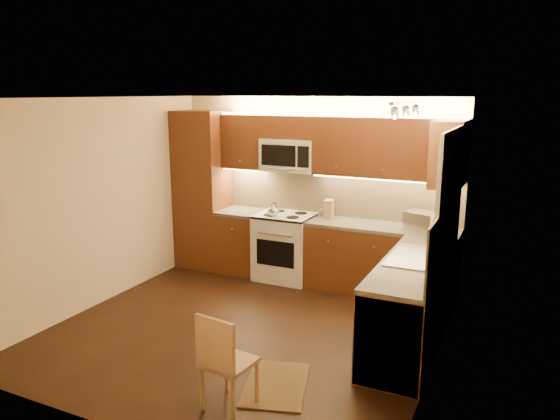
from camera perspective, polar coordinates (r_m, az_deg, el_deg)
The scene contains 37 objects.
floor at distance 6.01m, azimuth -3.63°, elevation -12.63°, with size 4.00×4.00×0.01m, color black.
ceiling at distance 5.44m, azimuth -4.00°, elevation 11.94°, with size 4.00×4.00×0.01m, color beige.
wall_back at distance 7.37m, azimuth 3.78°, elevation 2.33°, with size 4.00×0.01×2.50m, color beige.
wall_front at distance 4.04m, azimuth -17.82°, elevation -6.95°, with size 4.00×0.01×2.50m, color beige.
wall_left at distance 6.78m, azimuth -18.75°, elevation 0.78°, with size 0.01×4.00×2.50m, color beige.
wall_right at distance 4.97m, azimuth 16.84°, elevation -3.24°, with size 0.01×4.00×2.50m, color beige.
pantry at distance 7.88m, azimuth -8.28°, elevation 2.16°, with size 0.70×0.60×2.30m, color #48290F.
base_cab_back_left at distance 7.71m, azimuth -4.01°, elevation -3.47°, with size 0.62×0.60×0.86m, color #48290F.
counter_back_left at distance 7.59m, azimuth -4.06°, elevation -0.21°, with size 0.62×0.60×0.04m, color #34312F.
base_cab_back_right at distance 6.98m, azimuth 10.76°, elevation -5.40°, with size 1.92×0.60×0.86m, color #48290F.
counter_back_right at distance 6.85m, azimuth 10.91°, elevation -1.82°, with size 1.92×0.60×0.04m, color #34312F.
base_cab_right at distance 5.65m, azimuth 13.89°, elevation -9.93°, with size 0.60×2.00×0.86m, color #48290F.
counter_right at distance 5.50m, azimuth 14.14°, elevation -5.59°, with size 0.60×2.00×0.04m, color #34312F.
dishwasher at distance 5.02m, azimuth 12.23°, elevation -12.80°, with size 0.58×0.60×0.84m, color silver.
backsplash_back at distance 7.25m, azimuth 6.32°, elevation 1.71°, with size 3.30×0.02×0.60m, color tan.
backsplash_right at distance 5.36m, azimuth 17.36°, elevation -2.67°, with size 0.02×2.00×0.60m, color tan.
upper_cab_back_left at distance 7.55m, azimuth -3.71°, elevation 7.37°, with size 0.62×0.35×0.75m, color #48290F.
upper_cab_back_right at distance 6.80m, azimuth 11.53°, elevation 6.57°, with size 1.92×0.35×0.75m, color #48290F.
upper_cab_bridge at distance 7.22m, azimuth 1.12°, elevation 8.91°, with size 0.76×0.35×0.31m, color #48290F.
upper_cab_right_corner at distance 6.24m, azimuth 17.60°, elevation 5.71°, with size 0.35×0.50×0.75m, color #48290F.
stove at distance 7.37m, azimuth 0.58°, elevation -3.94°, with size 0.76×0.65×0.92m, color silver, non-canonical shape.
microwave at distance 7.24m, azimuth 1.06°, elevation 5.94°, with size 0.76×0.38×0.44m, color silver, non-canonical shape.
window_frame at distance 5.42m, azimuth 17.81°, elevation 1.80°, with size 0.03×1.44×1.24m, color silver.
window_blinds at distance 5.43m, azimuth 17.60°, elevation 1.82°, with size 0.02×1.36×1.16m, color silver.
sink at distance 5.61m, azimuth 14.50°, elevation -4.22°, with size 0.52×0.86×0.15m, color silver, non-canonical shape.
faucet at distance 5.56m, azimuth 16.36°, elevation -3.68°, with size 0.20×0.04×0.30m, color silver, non-canonical shape.
track_light_bar at distance 5.26m, azimuth 13.45°, elevation 11.18°, with size 0.04×1.20×0.03m, color silver.
kettle at distance 7.12m, azimuth -0.70°, elevation 0.08°, with size 0.17×0.17×0.19m, color silver, non-canonical shape.
toaster_oven at distance 6.71m, azimuth 15.02°, elevation -1.16°, with size 0.38×0.28×0.23m, color silver.
knife_block at distance 7.16m, azimuth 5.27°, elevation 0.14°, with size 0.11×0.18×0.24m, color #8B5E3E.
spice_jar_a at distance 7.21m, azimuth 4.23°, elevation -0.38°, with size 0.04×0.04×0.09m, color silver.
spice_jar_b at distance 7.23m, azimuth 5.14°, elevation -0.30°, with size 0.05×0.05×0.10m, color brown.
spice_jar_c at distance 7.29m, azimuth 4.48°, elevation -0.23°, with size 0.05×0.05×0.09m, color silver.
spice_jar_d at distance 7.29m, azimuth 4.49°, elevation -0.21°, with size 0.04×0.04×0.10m, color olive.
soap_bottle at distance 6.34m, azimuth 16.80°, elevation -2.11°, with size 0.10×0.10×0.22m, color silver.
rug at distance 4.98m, azimuth -0.43°, elevation -18.25°, with size 0.53×0.80×0.01m, color black.
dining_chair at distance 4.51m, azimuth -5.50°, elevation -15.75°, with size 0.37×0.37×0.85m, color #8B5E3E, non-canonical shape.
Camera 1 is at (2.66, -4.75, 2.56)m, focal length 34.01 mm.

